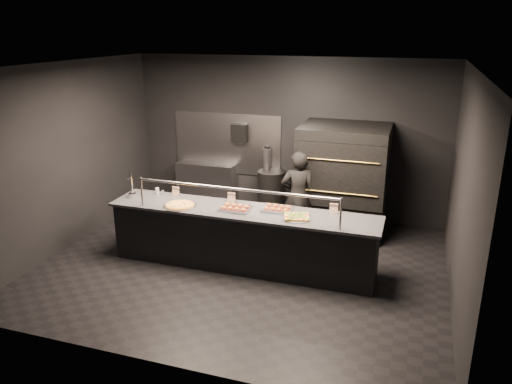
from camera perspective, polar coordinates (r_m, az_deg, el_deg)
room at (r=7.29m, az=-1.67°, el=2.36°), size 6.04×6.00×3.00m
service_counter at (r=7.59m, az=-1.55°, el=-5.26°), size 4.10×0.78×1.37m
pizza_oven at (r=8.89m, az=9.89°, el=1.51°), size 1.50×1.23×1.91m
prep_shelf at (r=10.17m, az=-5.66°, el=0.83°), size 1.20×0.35×0.90m
towel_dispenser at (r=9.70m, az=-1.88°, el=6.77°), size 0.30×0.20×0.35m
fire_extinguisher at (r=9.65m, az=1.24°, el=3.72°), size 0.14×0.14×0.51m
beer_tap at (r=8.14m, az=-14.01°, el=0.30°), size 0.12×0.18×0.47m
round_pizza at (r=7.64m, az=-8.69°, el=-1.50°), size 0.51×0.51×0.03m
slider_tray_a at (r=7.41m, az=-2.41°, el=-1.83°), size 0.47×0.36×0.07m
slider_tray_b at (r=7.39m, az=2.43°, el=-1.91°), size 0.45×0.34×0.07m
square_pizza at (r=7.11m, az=4.66°, el=-2.86°), size 0.44×0.44×0.05m
condiment_jar at (r=8.23m, az=-11.03°, el=0.08°), size 0.16×0.06×0.10m
tent_cards at (r=7.66m, az=-1.34°, el=-0.76°), size 2.67×0.04×0.15m
trash_bin at (r=9.62m, az=1.76°, el=-0.15°), size 0.53×0.53×0.89m
worker at (r=8.43m, az=4.79°, el=-0.51°), size 0.66×0.54×1.57m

